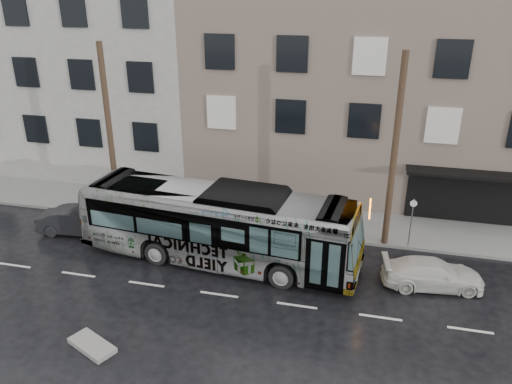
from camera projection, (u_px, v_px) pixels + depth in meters
The scene contains 11 objects.
ground at pixel (236, 263), 22.50m from camera, with size 120.00×120.00×0.00m, color black.
sidewalk at pixel (260, 216), 26.86m from camera, with size 90.00×3.60×0.15m, color gray.
building_taupe at pixel (369, 92), 30.65m from camera, with size 20.00×12.00×11.00m, color #78695D.
building_grey at pixel (48, 38), 36.01m from camera, with size 26.00×15.00×16.00m, color #B5B1AA.
utility_pole_front at pixel (394, 154), 22.24m from camera, with size 0.30×0.30×9.00m, color #4C3826.
utility_pole_rear at pixel (110, 133), 25.27m from camera, with size 0.30×0.30×9.00m, color #4C3826.
sign_post at pixel (411, 223), 23.28m from camera, with size 0.06×0.06×2.40m, color slate.
bus at pixel (218, 224), 22.17m from camera, with size 2.97×12.71×3.54m, color #B2B2B2.
white_sedan at pixel (433, 274), 20.61m from camera, with size 1.67×4.12×1.19m, color silver.
dark_sedan at pixel (79, 221), 24.97m from camera, with size 1.41×4.04×1.33m, color black.
slush_pile at pixel (92, 345), 17.30m from camera, with size 1.80×0.80×0.18m, color gray.
Camera 1 is at (5.47, -18.72, 11.72)m, focal length 35.00 mm.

